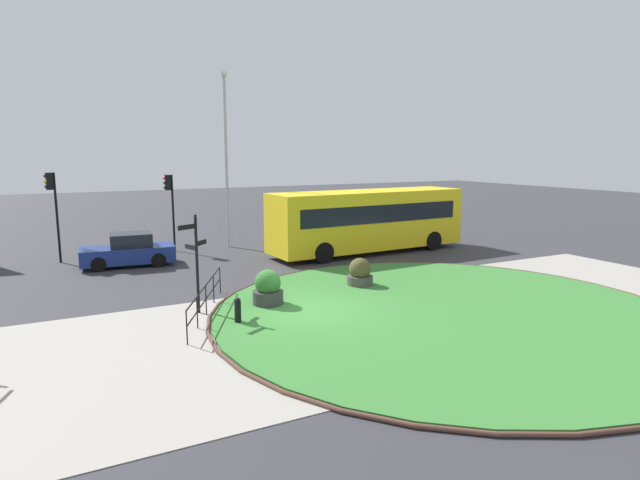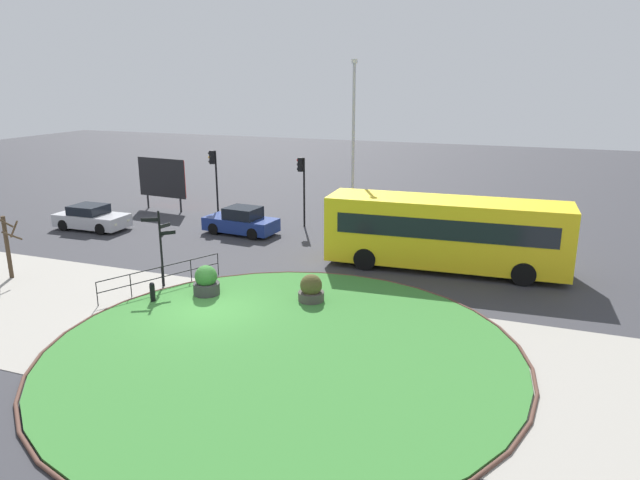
# 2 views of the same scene
# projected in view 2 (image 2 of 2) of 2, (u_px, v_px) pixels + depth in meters

# --- Properties ---
(ground) EXTENTS (120.00, 120.00, 0.00)m
(ground) POSITION_uv_depth(u_px,v_px,m) (210.00, 311.00, 21.17)
(ground) COLOR #333338
(sidewalk_paving) EXTENTS (32.00, 8.92, 0.02)m
(sidewalk_paving) POSITION_uv_depth(u_px,v_px,m) (186.00, 328.00, 19.78)
(sidewalk_paving) COLOR #9E998E
(sidewalk_paving) RESTS_ON ground
(grass_island) EXTENTS (14.78, 14.78, 0.10)m
(grass_island) POSITION_uv_depth(u_px,v_px,m) (283.00, 350.00, 18.04)
(grass_island) COLOR #387A33
(grass_island) RESTS_ON ground
(grass_kerb_ring) EXTENTS (15.09, 15.09, 0.11)m
(grass_kerb_ring) POSITION_uv_depth(u_px,v_px,m) (283.00, 350.00, 18.04)
(grass_kerb_ring) COLOR brown
(grass_kerb_ring) RESTS_ON ground
(signpost_directional) EXTENTS (1.07, 0.93, 3.20)m
(signpost_directional) POSITION_uv_depth(u_px,v_px,m) (161.00, 242.00, 23.28)
(signpost_directional) COLOR black
(signpost_directional) RESTS_ON ground
(bollard_foreground) EXTENTS (0.20, 0.20, 0.85)m
(bollard_foreground) POSITION_uv_depth(u_px,v_px,m) (153.00, 293.00, 21.82)
(bollard_foreground) COLOR black
(bollard_foreground) RESTS_ON ground
(railing_grass_edge) EXTENTS (2.40, 4.85, 0.97)m
(railing_grass_edge) POSITION_uv_depth(u_px,v_px,m) (162.00, 274.00, 23.23)
(railing_grass_edge) COLOR black
(railing_grass_edge) RESTS_ON ground
(bus_yellow) EXTENTS (10.61, 3.08, 3.18)m
(bus_yellow) POSITION_uv_depth(u_px,v_px,m) (446.00, 232.00, 25.45)
(bus_yellow) COLOR yellow
(bus_yellow) RESTS_ON ground
(car_near_lane) EXTENTS (4.17, 2.08, 1.50)m
(car_near_lane) POSITION_uv_depth(u_px,v_px,m) (241.00, 222.00, 31.61)
(car_near_lane) COLOR navy
(car_near_lane) RESTS_ON ground
(car_far_lane) EXTENTS (4.15, 1.94, 1.39)m
(car_far_lane) POSITION_uv_depth(u_px,v_px,m) (91.00, 218.00, 32.59)
(car_far_lane) COLOR #B7B7BC
(car_far_lane) RESTS_ON ground
(traffic_light_near) EXTENTS (0.49, 0.27, 3.97)m
(traffic_light_near) POSITION_uv_depth(u_px,v_px,m) (302.00, 177.00, 32.62)
(traffic_light_near) COLOR black
(traffic_light_near) RESTS_ON ground
(traffic_light_far) EXTENTS (0.48, 0.32, 4.20)m
(traffic_light_far) POSITION_uv_depth(u_px,v_px,m) (214.00, 170.00, 33.92)
(traffic_light_far) COLOR black
(traffic_light_far) RESTS_ON ground
(lamppost_tall) EXTENTS (0.32, 0.32, 9.24)m
(lamppost_tall) POSITION_uv_depth(u_px,v_px,m) (353.00, 143.00, 30.98)
(lamppost_tall) COLOR #B7B7BC
(lamppost_tall) RESTS_ON ground
(billboard_left) EXTENTS (3.70, 0.49, 3.37)m
(billboard_left) POSITION_uv_depth(u_px,v_px,m) (162.00, 178.00, 36.97)
(billboard_left) COLOR black
(billboard_left) RESTS_ON ground
(planter_near_signpost) EXTENTS (0.99, 0.99, 1.13)m
(planter_near_signpost) POSITION_uv_depth(u_px,v_px,m) (311.00, 290.00, 21.86)
(planter_near_signpost) COLOR #47423D
(planter_near_signpost) RESTS_ON ground
(planter_kerbside) EXTENTS (1.03, 1.03, 1.26)m
(planter_kerbside) POSITION_uv_depth(u_px,v_px,m) (206.00, 283.00, 22.51)
(planter_kerbside) COLOR #383838
(planter_kerbside) RESTS_ON ground
(street_tree_bare) EXTENTS (1.28, 1.19, 3.41)m
(street_tree_bare) POSITION_uv_depth(u_px,v_px,m) (6.00, 241.00, 24.28)
(street_tree_bare) COLOR #423323
(street_tree_bare) RESTS_ON ground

